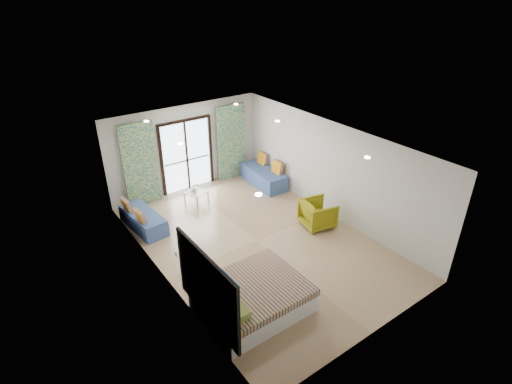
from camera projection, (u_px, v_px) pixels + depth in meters
floor at (257, 241)px, 10.26m from camera, size 5.00×7.50×0.01m
ceiling at (257, 142)px, 9.00m from camera, size 5.00×7.50×0.01m
wall_back at (186, 148)px, 12.32m from camera, size 5.00×0.01×2.70m
wall_front at (382, 278)px, 6.94m from camera, size 5.00×0.01×2.70m
wall_left at (160, 228)px, 8.34m from camera, size 0.01×7.50×2.70m
wall_right at (331, 170)px, 10.92m from camera, size 0.01×7.50×2.70m
balcony_door at (186, 151)px, 12.34m from camera, size 1.76×0.08×2.28m
balcony_rail at (187, 160)px, 12.49m from camera, size 1.52×0.03×0.04m
curtain_left at (140, 165)px, 11.44m from camera, size 1.00×0.10×2.50m
curtain_right at (231, 142)px, 13.04m from camera, size 1.00×0.10×2.50m
downlight_a at (259, 194)px, 6.85m from camera, size 0.12×0.12×0.02m
downlight_b at (367, 157)px, 8.30m from camera, size 0.12×0.12×0.02m
downlight_c at (181, 144)px, 9.01m from camera, size 0.12×0.12×0.02m
downlight_d at (278, 121)px, 10.45m from camera, size 0.12×0.12×0.02m
downlight_e at (146, 121)px, 10.44m from camera, size 0.12×0.12×0.02m
downlight_f at (236, 104)px, 11.89m from camera, size 0.12×0.12×0.02m
headboard at (207, 288)px, 7.15m from camera, size 0.06×2.10×1.50m
switch_plate at (176, 254)px, 8.04m from camera, size 0.02×0.10×0.10m
bed at (252, 297)px, 8.00m from camera, size 2.07×1.69×0.72m
daybed_left at (143, 220)px, 10.70m from camera, size 0.79×1.70×0.81m
daybed_right at (264, 176)px, 13.04m from camera, size 0.82×1.87×0.90m
coffee_table at (196, 193)px, 11.87m from camera, size 0.74×0.74×0.65m
vase at (193, 189)px, 11.83m from camera, size 0.23×0.24×0.18m
armchair at (318, 213)px, 10.72m from camera, size 0.90×0.94×0.83m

